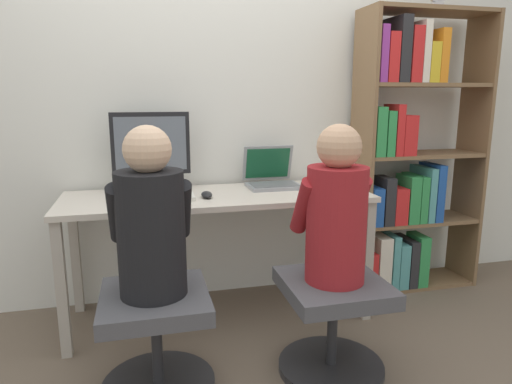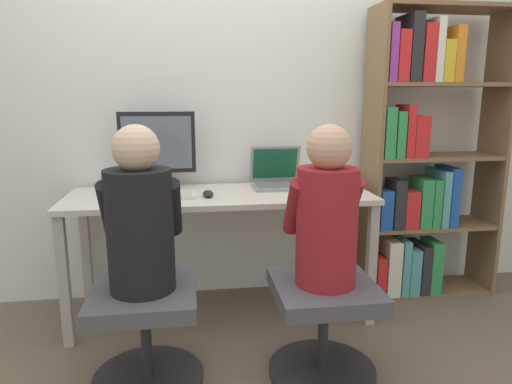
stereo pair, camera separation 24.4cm
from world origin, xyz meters
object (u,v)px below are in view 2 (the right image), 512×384
keyboard (156,196)px  bookshelf (419,165)px  office_chair_right (324,322)px  person_at_monitor (140,218)px  person_at_laptop (327,214)px  office_chair_left (146,328)px  desktop_monitor (158,150)px  laptop (278,178)px

keyboard → bookshelf: bookshelf is taller
keyboard → bookshelf: size_ratio=0.24×
keyboard → office_chair_right: size_ratio=0.86×
person_at_monitor → person_at_laptop: 0.80m
keyboard → person_at_monitor: 0.56m
office_chair_left → person_at_monitor: 0.51m
desktop_monitor → keyboard: (-0.00, -0.24, -0.22)m
office_chair_left → person_at_laptop: 0.95m
laptop → person_at_laptop: (0.06, -0.83, -0.01)m
person_at_laptop → bookshelf: size_ratio=0.39×
laptop → office_chair_left: bearing=-133.4°
desktop_monitor → bookshelf: bookshelf is taller
desktop_monitor → person_at_monitor: size_ratio=0.64×
office_chair_left → bookshelf: bearing=24.5°
desktop_monitor → office_chair_left: 1.06m
desktop_monitor → laptop: bearing=-1.4°
person_at_laptop → bookshelf: bearing=43.5°
office_chair_right → person_at_monitor: (-0.80, 0.06, 0.51)m
keyboard → person_at_monitor: size_ratio=0.60×
desktop_monitor → person_at_laptop: bearing=-47.9°
person_at_monitor → laptop: bearing=46.4°
laptop → office_chair_right: bearing=-86.1°
person_at_laptop → bookshelf: (0.83, 0.79, 0.08)m
person_at_laptop → desktop_monitor: bearing=132.1°
laptop → office_chair_right: size_ratio=0.63×
desktop_monitor → office_chair_right: bearing=-48.0°
laptop → person_at_laptop: person_at_laptop is taller
keyboard → person_at_laptop: (0.77, -0.61, 0.03)m
office_chair_left → bookshelf: (1.63, 0.74, 0.59)m
laptop → office_chair_left: 1.20m
person_at_laptop → office_chair_right: bearing=-90.0°
keyboard → office_chair_left: bearing=-92.8°
office_chair_left → person_at_laptop: size_ratio=0.71×
office_chair_left → person_at_monitor: size_ratio=0.70×
laptop → person_at_laptop: 0.83m
desktop_monitor → person_at_laptop: desktop_monitor is taller
desktop_monitor → laptop: (0.71, -0.02, -0.18)m
laptop → office_chair_right: (0.06, -0.84, -0.52)m
office_chair_left → desktop_monitor: bearing=87.9°
laptop → keyboard: bearing=-162.8°
keyboard → office_chair_left: keyboard is taller
laptop → person_at_monitor: (-0.74, -0.78, -0.01)m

